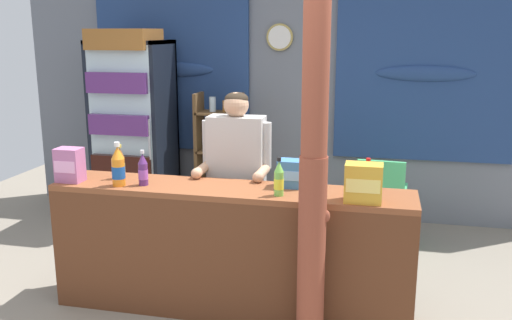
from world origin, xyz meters
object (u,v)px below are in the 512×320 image
soda_bottle_cola (368,177)px  snack_box_biscuit (290,173)px  snack_box_wafer (70,165)px  plastic_lawn_chair (381,197)px  timber_post (314,165)px  soda_bottle_iced_tea (120,164)px  shopkeeper (236,166)px  snack_box_choco_powder (363,183)px  soda_bottle_lime_soda (279,179)px  stall_counter (227,243)px  soda_bottle_grape_soda (143,170)px  bottle_shelf_rack (219,155)px  soda_bottle_orange_soda (118,167)px  drink_fridge (132,119)px

soda_bottle_cola → snack_box_biscuit: 0.52m
snack_box_wafer → plastic_lawn_chair: bearing=34.9°
timber_post → plastic_lawn_chair: timber_post is taller
plastic_lawn_chair → soda_bottle_iced_tea: 2.38m
soda_bottle_iced_tea → soda_bottle_cola: bearing=2.7°
shopkeeper → plastic_lawn_chair: bearing=42.0°
shopkeeper → snack_box_choco_powder: bearing=-30.2°
soda_bottle_lime_soda → stall_counter: bearing=177.8°
soda_bottle_grape_soda → stall_counter: bearing=-2.4°
plastic_lawn_chair → bottle_shelf_rack: bearing=163.8°
plastic_lawn_chair → soda_bottle_lime_soda: soda_bottle_lime_soda is taller
snack_box_choco_powder → snack_box_wafer: (-2.06, 0.03, -0.00)m
soda_bottle_orange_soda → plastic_lawn_chair: bearing=40.8°
soda_bottle_grape_soda → soda_bottle_iced_tea: 0.27m
drink_fridge → snack_box_choco_powder: drink_fridge is taller
stall_counter → snack_box_choco_powder: bearing=-2.0°
timber_post → drink_fridge: 2.93m
drink_fridge → soda_bottle_iced_tea: bearing=-67.8°
soda_bottle_lime_soda → snack_box_choco_powder: (0.54, -0.02, 0.01)m
bottle_shelf_rack → snack_box_choco_powder: size_ratio=5.46×
soda_bottle_grape_soda → soda_bottle_iced_tea: soda_bottle_iced_tea is taller
shopkeeper → soda_bottle_lime_soda: bearing=-51.8°
snack_box_wafer → snack_box_biscuit: 1.57m
snack_box_wafer → soda_bottle_iced_tea: bearing=26.5°
stall_counter → drink_fridge: 2.38m
plastic_lawn_chair → shopkeeper: (-1.10, -0.99, 0.47)m
timber_post → snack_box_wafer: size_ratio=10.25×
soda_bottle_lime_soda → plastic_lawn_chair: bearing=66.6°
soda_bottle_cola → soda_bottle_iced_tea: bearing=-177.3°
shopkeeper → soda_bottle_grape_soda: bearing=-136.5°
soda_bottle_orange_soda → snack_box_wafer: size_ratio=1.27×
stall_counter → bottle_shelf_rack: size_ratio=1.87×
stall_counter → soda_bottle_iced_tea: soda_bottle_iced_tea is taller
soda_bottle_orange_soda → snack_box_choco_powder: size_ratio=1.26×
shopkeeper → soda_bottle_orange_soda: size_ratio=4.92×
bottle_shelf_rack → soda_bottle_iced_tea: bottle_shelf_rack is taller
timber_post → shopkeeper: size_ratio=1.64×
shopkeeper → snack_box_choco_powder: size_ratio=6.19×
timber_post → bottle_shelf_rack: size_ratio=1.85×
bottle_shelf_rack → snack_box_wafer: 2.10m
bottle_shelf_rack → soda_bottle_lime_soda: size_ratio=5.24×
plastic_lawn_chair → timber_post: bearing=-102.9°
timber_post → snack_box_biscuit: 0.55m
stall_counter → soda_bottle_grape_soda: 0.77m
shopkeeper → soda_bottle_lime_soda: (0.43, -0.55, 0.07)m
bottle_shelf_rack → soda_bottle_grape_soda: 2.01m
drink_fridge → snack_box_wafer: size_ratio=8.17×
soda_bottle_iced_tea → drink_fridge: bearing=112.2°
timber_post → soda_bottle_lime_soda: (-0.25, 0.25, -0.17)m
soda_bottle_orange_soda → snack_box_biscuit: (1.17, 0.24, -0.04)m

